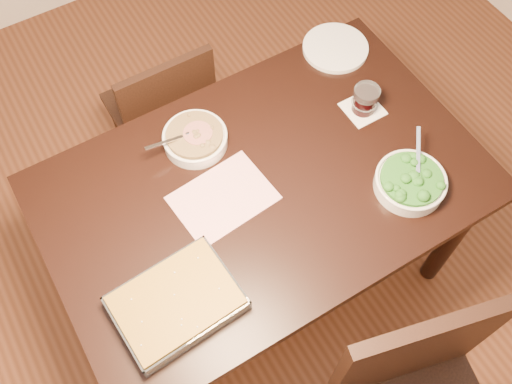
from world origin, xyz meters
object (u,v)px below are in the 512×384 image
at_px(table, 264,198).
at_px(chair_far, 165,111).
at_px(wine_tumbler, 365,99).
at_px(stew_bowl, 195,138).
at_px(baking_dish, 176,303).
at_px(broccoli_bowl, 410,182).
at_px(dinner_plate, 335,48).

relative_size(table, chair_far, 1.72).
xyz_separation_m(table, wine_tumbler, (0.45, 0.08, 0.15)).
xyz_separation_m(stew_bowl, baking_dish, (-0.31, -0.47, -0.00)).
relative_size(baking_dish, chair_far, 0.44).
xyz_separation_m(stew_bowl, broccoli_bowl, (0.50, -0.50, 0.00)).
height_order(table, broccoli_bowl, broccoli_bowl).
relative_size(table, wine_tumbler, 14.27).
distance_m(table, dinner_plate, 0.65).
bearing_deg(chair_far, stew_bowl, 84.76).
height_order(stew_bowl, baking_dish, stew_bowl).
distance_m(wine_tumbler, chair_far, 0.85).
relative_size(table, broccoli_bowl, 5.96).
xyz_separation_m(table, stew_bowl, (-0.11, 0.25, 0.13)).
bearing_deg(broccoli_bowl, chair_far, 117.29).
distance_m(stew_bowl, baking_dish, 0.56).
xyz_separation_m(broccoli_bowl, dinner_plate, (0.14, 0.60, -0.02)).
bearing_deg(wine_tumbler, table, -169.66).
xyz_separation_m(stew_bowl, dinner_plate, (0.64, 0.11, -0.02)).
bearing_deg(stew_bowl, wine_tumbler, -16.90).
distance_m(wine_tumbler, dinner_plate, 0.29).
relative_size(broccoli_bowl, chair_far, 0.29).
bearing_deg(baking_dish, wine_tumbler, 15.50).
distance_m(table, wine_tumbler, 0.48).
xyz_separation_m(stew_bowl, chair_far, (0.04, 0.40, -0.33)).
relative_size(stew_bowl, baking_dish, 0.67).
height_order(wine_tumbler, chair_far, wine_tumbler).
xyz_separation_m(table, broccoli_bowl, (0.39, -0.24, 0.13)).
height_order(table, stew_bowl, stew_bowl).
bearing_deg(dinner_plate, stew_bowl, -170.51).
xyz_separation_m(baking_dish, wine_tumbler, (0.87, 0.30, 0.03)).
relative_size(stew_bowl, broccoli_bowl, 1.02).
bearing_deg(dinner_plate, table, -145.66).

